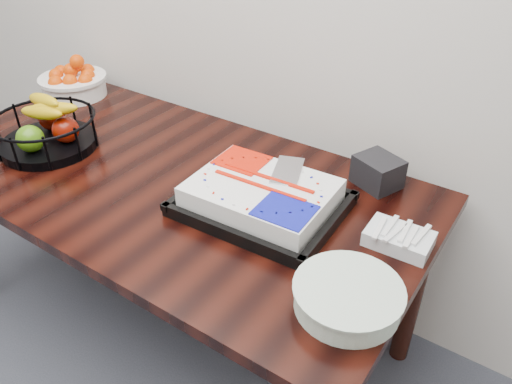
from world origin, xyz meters
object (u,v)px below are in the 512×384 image
Objects in this scene: cake_tray at (262,197)px; napkin_box at (378,172)px; tangerine_bowl at (73,78)px; table at (164,194)px; plate_stack at (348,297)px; fruit_basket at (46,128)px.

cake_tray is 3.57× the size of napkin_box.
cake_tray is at bearing -12.22° from tangerine_bowl.
table is 6.83× the size of plate_stack.
fruit_basket is (0.31, -0.37, 0.00)m from tangerine_bowl.
napkin_box is (-0.15, 0.54, 0.02)m from plate_stack.
tangerine_bowl is 1.62m from plate_stack.
fruit_basket is at bearing -167.86° from table.
cake_tray reaches higher than table.
napkin_box is at bearing 2.93° from tangerine_bowl.
tangerine_bowl is 0.48m from fruit_basket.
fruit_basket is at bearing -157.92° from napkin_box.
napkin_box is (0.63, 0.34, 0.13)m from table.
plate_stack is 0.56m from napkin_box.
tangerine_bowl reaches higher than napkin_box.
table is at bearing 12.14° from fruit_basket.
plate_stack is (1.55, -0.47, -0.05)m from tangerine_bowl.
napkin_box is at bearing 54.23° from cake_tray.
napkin_box is at bearing 105.77° from plate_stack.
plate_stack is at bearing -74.23° from napkin_box.
napkin_box reaches higher than plate_stack.
cake_tray is at bearing 150.81° from plate_stack.
plate_stack is (0.78, -0.20, 0.12)m from table.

